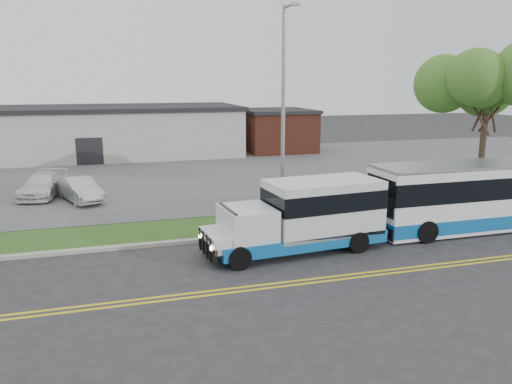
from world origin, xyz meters
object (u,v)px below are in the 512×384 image
object	(u,v)px
shuttle_bus	(307,214)
parked_car_a	(80,189)
parked_car_b	(43,185)
transit_bus	(486,195)
tree_east	(488,86)
streetlight_near	(284,109)

from	to	relation	value
shuttle_bus	parked_car_a	bearing A→B (deg)	124.78
parked_car_b	transit_bus	bearing A→B (deg)	-19.42
tree_east	streetlight_near	size ratio (longest dim) A/B	0.88
tree_east	transit_bus	distance (m)	6.36
streetlight_near	shuttle_bus	bearing A→B (deg)	-94.93
parked_car_a	transit_bus	bearing A→B (deg)	-51.81
streetlight_near	parked_car_a	bearing A→B (deg)	143.21
parked_car_b	tree_east	bearing A→B (deg)	-9.08
transit_bus	streetlight_near	bearing A→B (deg)	159.30
parked_car_a	parked_car_b	xyz separation A→B (m)	(-2.03, 1.81, 0.00)
parked_car_a	shuttle_bus	bearing A→B (deg)	-72.20
parked_car_a	parked_car_b	bearing A→B (deg)	116.14
streetlight_near	parked_car_b	distance (m)	14.86
parked_car_b	parked_car_a	bearing A→B (deg)	-30.05
shuttle_bus	tree_east	bearing A→B (deg)	14.15
tree_east	parked_car_b	world-z (taller)	tree_east
tree_east	parked_car_b	xyz separation A→B (m)	(-22.21, 8.40, -5.46)
transit_bus	parked_car_b	bearing A→B (deg)	148.78
streetlight_near	tree_east	bearing A→B (deg)	1.42
tree_east	shuttle_bus	size ratio (longest dim) A/B	1.15
parked_car_b	shuttle_bus	bearing A→B (deg)	-37.02
shuttle_bus	parked_car_a	world-z (taller)	shuttle_bus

